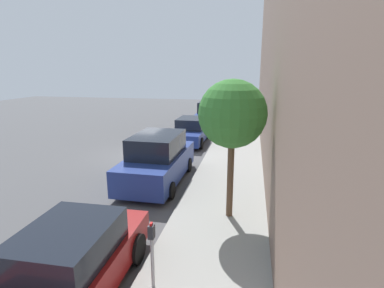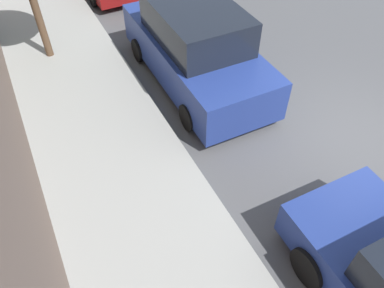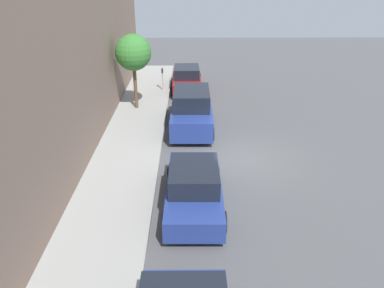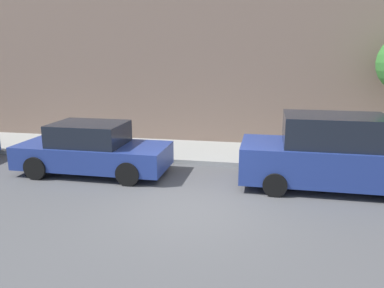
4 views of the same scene
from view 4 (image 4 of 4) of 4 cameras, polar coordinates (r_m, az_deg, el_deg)
ground_plane at (r=8.85m, az=-0.15°, el=-9.89°), size 60.00×60.00×0.00m
sidewalk at (r=13.44m, az=3.88°, el=-1.33°), size 2.85×32.00×0.15m
parked_suv_second at (r=10.60m, az=20.63°, el=-1.45°), size 2.08×4.82×1.98m
parked_sedan_third at (r=11.59m, az=-14.93°, el=-0.87°), size 1.92×4.52×1.54m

